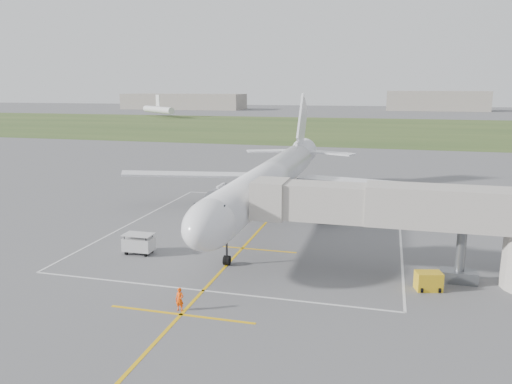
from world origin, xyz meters
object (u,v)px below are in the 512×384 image
(jet_bridge, at_px, (431,219))
(baggage_cart, at_px, (139,244))
(gpu_unit, at_px, (428,281))
(ramp_worker_wing, at_px, (251,204))
(airliner, at_px, (270,180))
(ramp_worker_nose, at_px, (180,299))

(jet_bridge, height_order, baggage_cart, jet_bridge)
(gpu_unit, relative_size, ramp_worker_wing, 1.23)
(airliner, relative_size, baggage_cart, 18.16)
(ramp_worker_wing, bearing_deg, airliner, -177.48)
(jet_bridge, xyz_separation_m, ramp_worker_nose, (-16.02, -9.97, -3.96))
(gpu_unit, distance_m, ramp_worker_wing, 27.03)
(baggage_cart, bearing_deg, jet_bridge, 0.42)
(ramp_worker_nose, distance_m, ramp_worker_wing, 27.41)
(jet_bridge, xyz_separation_m, baggage_cart, (-24.10, -0.25, -3.83))
(ramp_worker_nose, xyz_separation_m, ramp_worker_wing, (-2.74, 27.27, 0.04))
(baggage_cart, xyz_separation_m, ramp_worker_wing, (5.34, 17.54, -0.09))
(jet_bridge, height_order, gpu_unit, jet_bridge)
(airliner, bearing_deg, gpu_unit, -46.34)
(ramp_worker_wing, bearing_deg, ramp_worker_nose, 143.30)
(ramp_worker_wing, bearing_deg, gpu_unit, -178.58)
(gpu_unit, bearing_deg, ramp_worker_nose, -168.58)
(gpu_unit, relative_size, baggage_cart, 0.79)
(airliner, xyz_separation_m, jet_bridge, (15.72, -14.25, 0.35))
(jet_bridge, height_order, ramp_worker_wing, jet_bridge)
(jet_bridge, height_order, ramp_worker_nose, jet_bridge)
(airliner, distance_m, ramp_worker_nose, 24.49)
(jet_bridge, distance_m, baggage_cart, 24.40)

